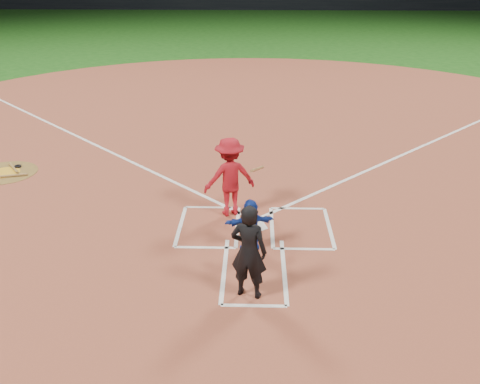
{
  "coord_description": "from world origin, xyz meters",
  "views": [
    {
      "loc": [
        -0.01,
        -10.1,
        5.35
      ],
      "look_at": [
        -0.3,
        -0.4,
        1.0
      ],
      "focal_mm": 40.0,
      "sensor_mm": 36.0,
      "label": 1
    }
  ],
  "objects_px": {
    "on_deck_circle": "(4,173)",
    "batter_at_plate": "(230,177)",
    "home_plate": "(255,226)",
    "catcher": "(250,225)",
    "umpire": "(249,252)"
  },
  "relations": [
    {
      "from": "on_deck_circle",
      "to": "batter_at_plate",
      "type": "xyz_separation_m",
      "value": [
        6.11,
        -2.24,
        0.88
      ]
    },
    {
      "from": "home_plate",
      "to": "catcher",
      "type": "xyz_separation_m",
      "value": [
        -0.08,
        -0.92,
        0.52
      ]
    },
    {
      "from": "on_deck_circle",
      "to": "batter_at_plate",
      "type": "distance_m",
      "value": 6.57
    },
    {
      "from": "home_plate",
      "to": "on_deck_circle",
      "type": "distance_m",
      "value": 7.25
    },
    {
      "from": "umpire",
      "to": "batter_at_plate",
      "type": "bearing_deg",
      "value": -66.32
    },
    {
      "from": "home_plate",
      "to": "catcher",
      "type": "height_order",
      "value": "catcher"
    },
    {
      "from": "on_deck_circle",
      "to": "catcher",
      "type": "height_order",
      "value": "catcher"
    },
    {
      "from": "on_deck_circle",
      "to": "home_plate",
      "type": "bearing_deg",
      "value": -23.25
    },
    {
      "from": "home_plate",
      "to": "on_deck_circle",
      "type": "relative_size",
      "value": 0.35
    },
    {
      "from": "home_plate",
      "to": "catcher",
      "type": "bearing_deg",
      "value": 84.87
    },
    {
      "from": "umpire",
      "to": "home_plate",
      "type": "bearing_deg",
      "value": -76.92
    },
    {
      "from": "home_plate",
      "to": "umpire",
      "type": "height_order",
      "value": "umpire"
    },
    {
      "from": "batter_at_plate",
      "to": "on_deck_circle",
      "type": "bearing_deg",
      "value": 159.91
    },
    {
      "from": "on_deck_circle",
      "to": "umpire",
      "type": "xyz_separation_m",
      "value": [
        6.57,
        -5.34,
        0.84
      ]
    },
    {
      "from": "on_deck_circle",
      "to": "catcher",
      "type": "relative_size",
      "value": 1.61
    }
  ]
}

